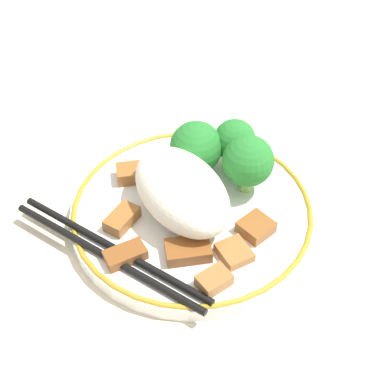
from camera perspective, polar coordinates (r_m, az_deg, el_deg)
ground_plane at (r=0.51m, az=0.00°, el=-2.81°), size 3.00×3.00×0.00m
plate at (r=0.50m, az=0.00°, el=-2.09°), size 0.23×0.23×0.02m
rice_mound at (r=0.47m, az=-0.94°, el=-0.08°), size 0.11×0.07×0.05m
broccoli_back_left at (r=0.49m, az=6.00°, el=3.26°), size 0.05×0.05×0.06m
broccoli_back_center at (r=0.52m, az=4.56°, el=5.41°), size 0.04×0.04×0.05m
broccoli_back_right at (r=0.51m, az=0.43°, el=4.77°), size 0.05×0.05×0.06m
meat_near_front at (r=0.48m, az=-7.48°, el=-2.86°), size 0.03×0.04×0.01m
meat_near_left at (r=0.52m, az=-6.04°, el=2.05°), size 0.03×0.04×0.01m
meat_near_right at (r=0.45m, az=-0.42°, el=-6.27°), size 0.04×0.04×0.01m
meat_near_back at (r=0.47m, az=6.83°, el=-3.75°), size 0.03×0.03×0.01m
meat_on_rice_edge at (r=0.46m, az=4.77°, el=-6.32°), size 0.03×0.03×0.01m
meat_mid_left at (r=0.45m, az=-7.13°, el=-6.66°), size 0.02×0.04×0.01m
meat_mid_right at (r=0.44m, az=2.36°, el=-9.39°), size 0.02×0.03×0.01m
chopsticks at (r=0.46m, az=-8.82°, el=-6.30°), size 0.19×0.10×0.01m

